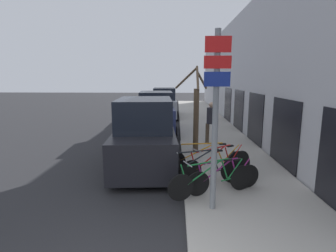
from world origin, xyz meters
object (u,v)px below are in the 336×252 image
bicycle_0 (212,180)px  street_tree (196,113)px  bicycle_1 (224,178)px  bicycle_3 (217,165)px  pedestrian_near (211,120)px  parked_car_2 (164,104)px  signpost (215,116)px  parked_car_1 (156,115)px  parked_car_0 (145,136)px  bicycle_4 (206,160)px  bicycle_2 (202,170)px

bicycle_0 → street_tree: bearing=-21.0°
bicycle_1 → street_tree: street_tree is taller
bicycle_3 → pedestrian_near: size_ratio=1.20×
bicycle_1 → parked_car_2: bearing=-12.9°
signpost → bicycle_3: 2.41m
parked_car_2 → street_tree: street_tree is taller
parked_car_1 → pedestrian_near: bearing=-49.1°
bicycle_3 → pedestrian_near: pedestrian_near is taller
parked_car_0 → street_tree: 2.31m
signpost → bicycle_1: signpost is taller
parked_car_2 → bicycle_4: bearing=-84.2°
bicycle_0 → bicycle_3: size_ratio=1.00×
signpost → bicycle_2: size_ratio=1.55×
signpost → parked_car_2: bearing=96.9°
pedestrian_near → bicycle_4: bearing=78.8°
pedestrian_near → signpost: bearing=81.3°
bicycle_0 → bicycle_3: bearing=-37.5°
bicycle_3 → bicycle_1: bearing=151.2°
bicycle_2 → parked_car_2: (-1.61, 13.02, 0.46)m
signpost → street_tree: (-0.07, 4.57, -0.54)m
parked_car_0 → parked_car_1: size_ratio=1.05×
bicycle_2 → signpost: bearing=174.6°
parked_car_2 → signpost: bearing=-85.8°
bicycle_2 → street_tree: (0.05, 3.30, 1.09)m
bicycle_4 → street_tree: bearing=3.8°
signpost → parked_car_0: signpost is taller
signpost → bicycle_1: size_ratio=1.95×
bicycle_0 → bicycle_2: (-0.19, 0.62, 0.03)m
bicycle_0 → parked_car_1: 8.07m
bicycle_0 → street_tree: size_ratio=0.66×
bicycle_2 → bicycle_4: (0.20, 0.87, -0.01)m
bicycle_4 → parked_car_0: size_ratio=0.54×
bicycle_0 → bicycle_1: (0.32, 0.22, -0.02)m
bicycle_2 → bicycle_4: 0.89m
street_tree → bicycle_2: bearing=-90.8°
bicycle_3 → parked_car_2: bearing=-22.2°
bicycle_4 → parked_car_2: 12.30m
bicycle_3 → parked_car_1: 7.11m
signpost → parked_car_0: size_ratio=0.78×
parked_car_2 → pedestrian_near: size_ratio=2.64×
bicycle_0 → signpost: bearing=150.1°
street_tree → bicycle_4: bearing=-86.4°
signpost → parked_car_1: 8.75m
parked_car_0 → parked_car_1: (-0.04, 5.24, 0.00)m
signpost → bicycle_0: (0.08, 0.65, -1.66)m
bicycle_1 → parked_car_0: bearing=21.6°
bicycle_1 → pedestrian_near: (0.30, 4.99, 0.67)m
parked_car_2 → street_tree: (1.65, -9.72, 0.63)m
bicycle_1 → parked_car_2: parked_car_2 is taller
parked_car_0 → parked_car_2: bearing=85.4°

